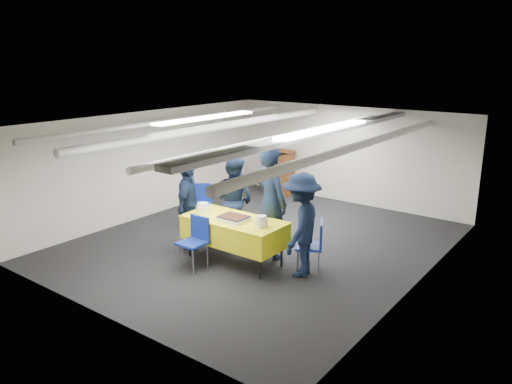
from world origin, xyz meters
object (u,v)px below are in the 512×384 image
at_px(sheet_cake, 234,218).
at_px(sailor_a, 271,202).
at_px(serving_table, 234,231).
at_px(podium, 281,171).
at_px(sailor_b, 234,200).
at_px(sailor_c, 188,206).
at_px(chair_right, 314,242).
at_px(chair_left, 201,200).
at_px(chair_near, 196,237).
at_px(sailor_d, 301,225).

bearing_deg(sheet_cake, sailor_a, 65.98).
xyz_separation_m(serving_table, podium, (-1.78, 4.02, 0.05)).
bearing_deg(sailor_b, sailor_c, 53.81).
distance_m(chair_right, chair_left, 3.17).
bearing_deg(podium, chair_near, -72.84).
relative_size(chair_left, sailor_c, 0.54).
height_order(podium, sailor_d, sailor_d).
distance_m(chair_left, sailor_c, 1.31).
bearing_deg(sailor_c, chair_left, 4.28).
bearing_deg(chair_right, sheet_cake, -158.32).
height_order(chair_near, chair_left, same).
relative_size(sailor_c, sailor_d, 0.95).
height_order(serving_table, sailor_c, sailor_c).
xyz_separation_m(sheet_cake, podium, (-1.83, 4.10, -0.20)).
relative_size(serving_table, sailor_a, 0.90).
distance_m(chair_near, sailor_b, 1.35).
relative_size(sailor_a, sailor_b, 1.19).
bearing_deg(sailor_a, sailor_c, 39.08).
relative_size(chair_right, chair_left, 1.00).
distance_m(podium, chair_left, 2.93).
xyz_separation_m(serving_table, sailor_b, (-0.60, 0.73, 0.27)).
relative_size(podium, chair_right, 1.44).
relative_size(podium, sailor_d, 0.74).
distance_m(chair_left, sailor_a, 2.24).
bearing_deg(sailor_c, chair_near, -156.91).
bearing_deg(sailor_d, serving_table, -94.90).
xyz_separation_m(podium, sailor_a, (2.13, -3.44, 0.37)).
distance_m(serving_table, sailor_b, 0.98).
xyz_separation_m(serving_table, chair_right, (1.32, 0.42, -0.03)).
bearing_deg(sailor_c, sailor_a, -96.83).
distance_m(chair_left, sailor_d, 3.10).
distance_m(podium, sailor_c, 4.07).
bearing_deg(podium, sailor_d, -51.99).
height_order(chair_left, sailor_c, sailor_c).
xyz_separation_m(sheet_cake, chair_right, (1.27, 0.50, -0.28)).
bearing_deg(sailor_d, chair_right, 127.49).
height_order(serving_table, sailor_a, sailor_a).
xyz_separation_m(chair_right, sailor_d, (-0.14, -0.19, 0.31)).
xyz_separation_m(sheet_cake, sailor_b, (-0.65, 0.81, 0.02)).
bearing_deg(chair_right, serving_table, -162.23).
xyz_separation_m(sheet_cake, sailor_d, (1.13, 0.32, 0.03)).
relative_size(sheet_cake, chair_right, 0.56).
relative_size(serving_table, chair_left, 2.05).
height_order(chair_right, sailor_a, sailor_a).
xyz_separation_m(podium, sailor_c, (0.69, -4.01, 0.18)).
relative_size(sailor_b, sailor_c, 1.04).
bearing_deg(podium, sailor_b, -70.30).
height_order(sailor_a, sailor_d, sailor_a).
xyz_separation_m(sailor_c, sailor_d, (2.27, 0.22, 0.04)).
distance_m(sailor_b, sailor_d, 1.85).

